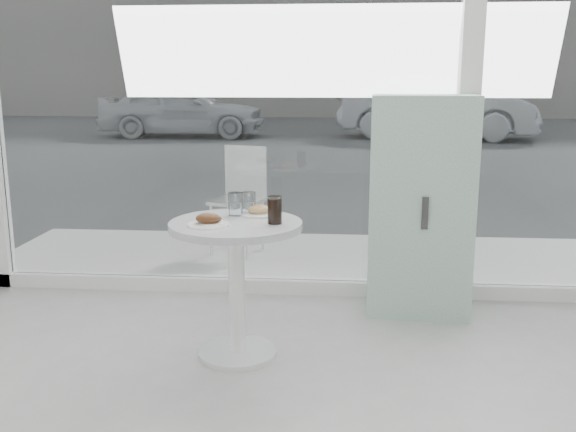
# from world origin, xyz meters

# --- Properties ---
(storefront) EXTENTS (5.00, 0.14, 3.00)m
(storefront) POSITION_xyz_m (0.07, 3.00, 1.71)
(storefront) COLOR white
(storefront) RESTS_ON ground
(main_table) EXTENTS (0.72, 0.72, 0.77)m
(main_table) POSITION_xyz_m (-0.50, 1.90, 0.55)
(main_table) COLOR white
(main_table) RESTS_ON ground
(patio_deck) EXTENTS (5.60, 1.60, 0.05)m
(patio_deck) POSITION_xyz_m (0.00, 3.80, 0.03)
(patio_deck) COLOR beige
(patio_deck) RESTS_ON ground
(street) EXTENTS (40.00, 24.00, 0.00)m
(street) POSITION_xyz_m (0.00, 16.00, -0.00)
(street) COLOR #323232
(street) RESTS_ON ground
(far_building) EXTENTS (40.00, 2.00, 8.00)m
(far_building) POSITION_xyz_m (0.00, 25.00, 4.00)
(far_building) COLOR gray
(far_building) RESTS_ON ground
(mint_cabinet) EXTENTS (0.68, 0.48, 1.42)m
(mint_cabinet) POSITION_xyz_m (0.58, 2.72, 0.71)
(mint_cabinet) COLOR #84A893
(mint_cabinet) RESTS_ON ground
(patio_chair) EXTENTS (0.48, 0.48, 0.90)m
(patio_chair) POSITION_xyz_m (-0.80, 3.95, 0.56)
(patio_chair) COLOR white
(patio_chair) RESTS_ON patio_deck
(car_white) EXTENTS (4.28, 1.77, 1.45)m
(car_white) POSITION_xyz_m (-4.10, 15.28, 0.73)
(car_white) COLOR silver
(car_white) RESTS_ON street
(car_silver) EXTENTS (5.11, 2.60, 1.60)m
(car_silver) POSITION_xyz_m (2.47, 15.26, 0.80)
(car_silver) COLOR #95989C
(car_silver) RESTS_ON street
(plate_fritter) EXTENTS (0.22, 0.22, 0.07)m
(plate_fritter) POSITION_xyz_m (-0.62, 1.79, 0.80)
(plate_fritter) COLOR white
(plate_fritter) RESTS_ON main_table
(plate_donut) EXTENTS (0.21, 0.21, 0.05)m
(plate_donut) POSITION_xyz_m (-0.40, 2.08, 0.79)
(plate_donut) COLOR white
(plate_donut) RESTS_ON main_table
(water_tumbler_a) EXTENTS (0.08, 0.08, 0.13)m
(water_tumbler_a) POSITION_xyz_m (-0.53, 2.06, 0.83)
(water_tumbler_a) COLOR white
(water_tumbler_a) RESTS_ON main_table
(water_tumbler_b) EXTENTS (0.08, 0.08, 0.13)m
(water_tumbler_b) POSITION_xyz_m (-0.46, 2.10, 0.83)
(water_tumbler_b) COLOR white
(water_tumbler_b) RESTS_ON main_table
(cola_glass) EXTENTS (0.08, 0.08, 0.15)m
(cola_glass) POSITION_xyz_m (-0.29, 1.88, 0.84)
(cola_glass) COLOR white
(cola_glass) RESTS_ON main_table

